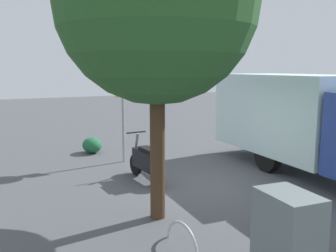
{
  "coord_description": "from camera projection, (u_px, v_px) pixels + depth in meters",
  "views": [
    {
      "loc": [
        -7.25,
        4.34,
        2.87
      ],
      "look_at": [
        1.41,
        -0.08,
        1.34
      ],
      "focal_mm": 39.29,
      "sensor_mm": 36.0,
      "label": 1
    }
  ],
  "objects": [
    {
      "name": "box_truck_near",
      "position": [
        313.0,
        118.0,
        9.92
      ],
      "size": [
        8.26,
        2.74,
        2.69
      ],
      "rotation": [
        0.0,
        0.0,
        3.07
      ],
      "color": "black",
      "rests_on": "ground"
    },
    {
      "name": "motorcycle",
      "position": [
        147.0,
        161.0,
        9.37
      ],
      "size": [
        1.81,
        0.55,
        1.2
      ],
      "rotation": [
        0.0,
        0.0,
        0.05
      ],
      "color": "black",
      "rests_on": "ground"
    },
    {
      "name": "utility_cabinet",
      "position": [
        287.0,
        245.0,
        4.6
      ],
      "size": [
        0.84,
        0.61,
        1.36
      ],
      "primitive_type": "cube",
      "rotation": [
        0.0,
        0.0,
        -0.09
      ],
      "color": "slate",
      "rests_on": "ground"
    },
    {
      "name": "bike_rack_hoop",
      "position": [
        182.0,
        246.0,
        5.98
      ],
      "size": [
        0.85,
        0.15,
        0.85
      ],
      "primitive_type": "torus",
      "rotation": [
        1.57,
        0.0,
        0.12
      ],
      "color": "#B7B7BC",
      "rests_on": "ground"
    },
    {
      "name": "shrub_mid_verge",
      "position": [
        92.0,
        145.0,
        12.56
      ],
      "size": [
        0.78,
        0.64,
        0.53
      ],
      "primitive_type": "ellipsoid",
      "color": "#1F6139",
      "rests_on": "ground"
    },
    {
      "name": "street_tree",
      "position": [
        157.0,
        3.0,
        6.54
      ],
      "size": [
        3.66,
        3.66,
        5.86
      ],
      "color": "#47301E",
      "rests_on": "ground"
    },
    {
      "name": "ground_plane",
      "position": [
        192.0,
        190.0,
        8.78
      ],
      "size": [
        60.0,
        60.0,
        0.0
      ],
      "primitive_type": "plane",
      "color": "#4A4C51"
    },
    {
      "name": "stop_sign",
      "position": [
        122.0,
        92.0,
        11.07
      ],
      "size": [
        0.71,
        0.33,
        3.24
      ],
      "color": "#9E9EA3",
      "rests_on": "ground"
    }
  ]
}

